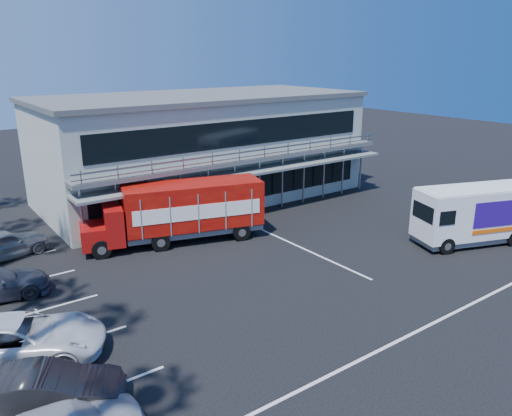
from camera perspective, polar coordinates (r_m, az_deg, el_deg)
ground at (r=23.72m, az=6.26°, el=-7.73°), size 120.00×120.00×0.00m
building at (r=35.97m, az=-6.15°, el=7.01°), size 22.40×12.00×7.30m
red_truck at (r=27.50m, az=-8.52°, el=-0.26°), size 9.96×4.78×3.27m
white_van at (r=29.44m, az=23.65°, el=-0.64°), size 6.82×4.28×3.15m
parked_car_b at (r=16.30m, az=-22.98°, el=-18.85°), size 4.67×3.26×1.46m
parked_car_c at (r=19.05m, az=-25.59°, el=-13.44°), size 6.26×4.75×1.58m
parked_car_e at (r=28.33m, az=-26.95°, el=-3.73°), size 4.65×2.66×1.49m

